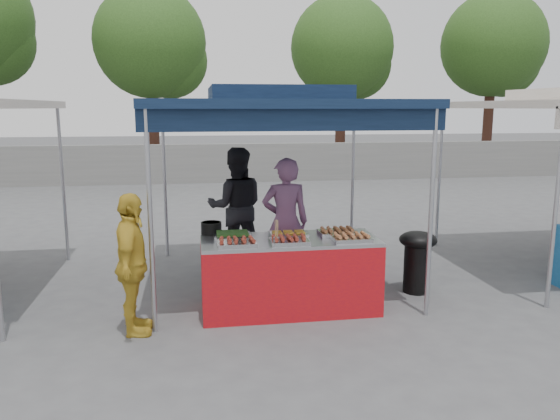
{
  "coord_description": "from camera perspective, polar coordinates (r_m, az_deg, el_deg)",
  "views": [
    {
      "loc": [
        -1.05,
        -6.02,
        2.32
      ],
      "look_at": [
        0.0,
        0.6,
        1.05
      ],
      "focal_mm": 35.0,
      "sensor_mm": 36.0,
      "label": 1
    }
  ],
  "objects": [
    {
      "name": "ground_plane",
      "position": [
        6.54,
        0.84,
        -10.06
      ],
      "size": [
        80.0,
        80.0,
        0.0
      ],
      "primitive_type": "plane",
      "color": "#4E4E50"
    },
    {
      "name": "back_wall",
      "position": [
        17.14,
        -5.48,
        4.89
      ],
      "size": [
        40.0,
        0.25,
        1.2
      ],
      "primitive_type": "cube",
      "color": "slate",
      "rests_on": "ground_plane"
    },
    {
      "name": "main_canopy",
      "position": [
        7.07,
        -0.48,
        11.13
      ],
      "size": [
        3.2,
        3.2,
        2.57
      ],
      "color": "#A3A4A9",
      "rests_on": "ground_plane"
    },
    {
      "name": "tree_1",
      "position": [
        18.96,
        -12.95,
        16.26
      ],
      "size": [
        3.65,
        3.61,
        6.2
      ],
      "color": "#381E15",
      "rests_on": "ground_plane"
    },
    {
      "name": "tree_2",
      "position": [
        20.06,
        6.86,
        16.06
      ],
      "size": [
        3.63,
        3.59,
        6.17
      ],
      "color": "#381E15",
      "rests_on": "ground_plane"
    },
    {
      "name": "tree_3",
      "position": [
        22.25,
        21.63,
        15.33
      ],
      "size": [
        3.76,
        3.74,
        6.43
      ],
      "color": "#381E15",
      "rests_on": "ground_plane"
    },
    {
      "name": "vendor_table",
      "position": [
        6.3,
        1.01,
        -6.76
      ],
      "size": [
        2.0,
        0.8,
        0.85
      ],
      "color": "#A80F16",
      "rests_on": "ground_plane"
    },
    {
      "name": "food_tray_fl",
      "position": [
        5.87,
        -4.55,
        -3.44
      ],
      "size": [
        0.42,
        0.3,
        0.07
      ],
      "color": "#AEAEB2",
      "rests_on": "vendor_table"
    },
    {
      "name": "food_tray_fm",
      "position": [
        5.94,
        0.98,
        -3.24
      ],
      "size": [
        0.42,
        0.3,
        0.07
      ],
      "color": "#AEAEB2",
      "rests_on": "vendor_table"
    },
    {
      "name": "food_tray_fr",
      "position": [
        6.12,
        7.45,
        -2.93
      ],
      "size": [
        0.42,
        0.3,
        0.07
      ],
      "color": "#AEAEB2",
      "rests_on": "vendor_table"
    },
    {
      "name": "food_tray_bl",
      "position": [
        6.21,
        -4.98,
        -2.67
      ],
      "size": [
        0.42,
        0.3,
        0.07
      ],
      "color": "#AEAEB2",
      "rests_on": "vendor_table"
    },
    {
      "name": "food_tray_bm",
      "position": [
        6.25,
        0.88,
        -2.55
      ],
      "size": [
        0.42,
        0.3,
        0.07
      ],
      "color": "#AEAEB2",
      "rests_on": "vendor_table"
    },
    {
      "name": "food_tray_br",
      "position": [
        6.38,
        5.98,
        -2.33
      ],
      "size": [
        0.42,
        0.3,
        0.07
      ],
      "color": "#AEAEB2",
      "rests_on": "vendor_table"
    },
    {
      "name": "cooking_pot",
      "position": [
        6.46,
        -7.19,
        -1.88
      ],
      "size": [
        0.24,
        0.24,
        0.14
      ],
      "primitive_type": "cylinder",
      "color": "black",
      "rests_on": "vendor_table"
    },
    {
      "name": "skewer_cup",
      "position": [
        5.89,
        -0.36,
        -3.29
      ],
      "size": [
        0.07,
        0.07,
        0.09
      ],
      "primitive_type": "cylinder",
      "color": "#A3A4A9",
      "rests_on": "vendor_table"
    },
    {
      "name": "wok_burner",
      "position": [
        7.11,
        14.15,
        -4.7
      ],
      "size": [
        0.47,
        0.47,
        0.79
      ],
      "rotation": [
        0.0,
        0.0,
        0.28
      ],
      "color": "black",
      "rests_on": "ground_plane"
    },
    {
      "name": "crate_left",
      "position": [
        6.94,
        -3.12,
        -7.62
      ],
      "size": [
        0.45,
        0.32,
        0.27
      ],
      "primitive_type": "cube",
      "color": "navy",
      "rests_on": "ground_plane"
    },
    {
      "name": "crate_right",
      "position": [
        7.17,
        3.02,
        -6.98
      ],
      "size": [
        0.47,
        0.33,
        0.28
      ],
      "primitive_type": "cube",
      "color": "navy",
      "rests_on": "ground_plane"
    },
    {
      "name": "crate_stacked",
      "position": [
        7.09,
        3.05,
        -4.85
      ],
      "size": [
        0.45,
        0.31,
        0.27
      ],
      "primitive_type": "cube",
      "color": "navy",
      "rests_on": "crate_right"
    },
    {
      "name": "vendor_woman",
      "position": [
        7.11,
        0.57,
        -1.27
      ],
      "size": [
        0.63,
        0.42,
        1.68
      ],
      "primitive_type": "imported",
      "rotation": [
        0.0,
        0.0,
        3.11
      ],
      "color": "#774C71",
      "rests_on": "ground_plane"
    },
    {
      "name": "helper_man",
      "position": [
        8.03,
        -4.6,
        0.31
      ],
      "size": [
        0.88,
        0.71,
        1.75
      ],
      "primitive_type": "imported",
      "rotation": [
        0.0,
        0.0,
        3.09
      ],
      "color": "black",
      "rests_on": "ground_plane"
    },
    {
      "name": "customer_person",
      "position": [
        5.77,
        -15.2,
        -5.55
      ],
      "size": [
        0.37,
        0.87,
        1.48
      ],
      "primitive_type": "imported",
      "rotation": [
        0.0,
        0.0,
        1.55
      ],
      "color": "gold",
      "rests_on": "ground_plane"
    }
  ]
}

